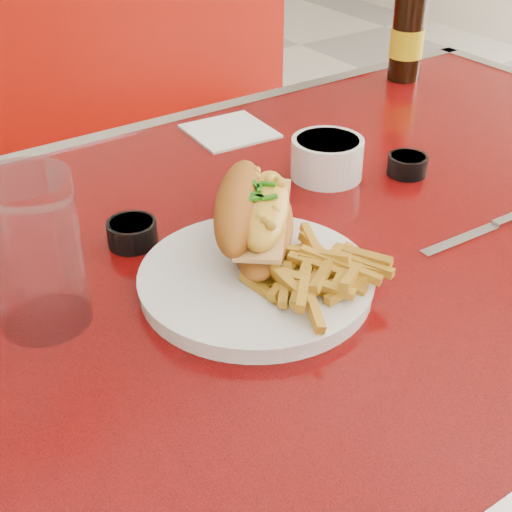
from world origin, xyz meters
TOP-DOWN VIEW (x-y plane):
  - diner_table at (0.00, 0.00)m, footprint 1.23×0.83m
  - booth_bench_far at (0.00, 0.81)m, footprint 1.20×0.51m
  - dinner_plate at (-0.20, -0.06)m, footprint 0.32×0.32m
  - mac_hoagie at (-0.16, -0.01)m, footprint 0.20×0.21m
  - fries_pile at (-0.16, -0.11)m, footprint 0.16×0.15m
  - fork at (-0.14, -0.03)m, footprint 0.05×0.15m
  - gravy_ramekin at (0.03, 0.10)m, footprint 0.11×0.11m
  - sauce_cup_left at (-0.26, 0.09)m, footprint 0.07×0.07m
  - sauce_cup_right at (0.13, 0.04)m, footprint 0.07×0.07m
  - beer_bottle at (0.40, 0.33)m, footprint 0.08×0.08m
  - water_tumbler at (-0.40, 0.01)m, footprint 0.10×0.10m
  - knife at (0.10, -0.12)m, footprint 0.18×0.02m
  - paper_napkin at (0.01, 0.30)m, footprint 0.13×0.13m

SIDE VIEW (x-z plane):
  - booth_bench_far at x=0.00m, z-range -0.16..0.74m
  - diner_table at x=0.00m, z-range 0.22..0.99m
  - paper_napkin at x=0.01m, z-range 0.77..0.77m
  - knife at x=0.10m, z-range 0.77..0.78m
  - dinner_plate at x=-0.20m, z-range 0.77..0.79m
  - sauce_cup_right at x=0.13m, z-range 0.77..0.80m
  - sauce_cup_left at x=-0.26m, z-range 0.77..0.80m
  - fork at x=-0.14m, z-range 0.79..0.79m
  - gravy_ramekin at x=0.03m, z-range 0.77..0.83m
  - fries_pile at x=-0.16m, z-range 0.79..0.82m
  - mac_hoagie at x=-0.16m, z-range 0.78..0.87m
  - water_tumbler at x=-0.40m, z-range 0.77..0.93m
  - beer_bottle at x=0.40m, z-range 0.74..0.97m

